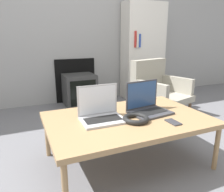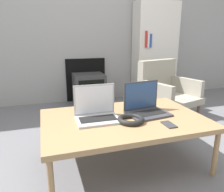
{
  "view_description": "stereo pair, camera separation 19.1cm",
  "coord_description": "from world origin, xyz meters",
  "px_view_note": "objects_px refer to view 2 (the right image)",
  "views": [
    {
      "loc": [
        -0.74,
        -1.18,
        0.98
      ],
      "look_at": [
        0.0,
        0.51,
        0.48
      ],
      "focal_mm": 35.0,
      "sensor_mm": 36.0,
      "label": 1
    },
    {
      "loc": [
        -0.56,
        -1.25,
        0.98
      ],
      "look_at": [
        0.0,
        0.51,
        0.48
      ],
      "focal_mm": 35.0,
      "sensor_mm": 36.0,
      "label": 2
    }
  ],
  "objects_px": {
    "laptop_left": "(97,112)",
    "tv": "(89,89)",
    "headphones": "(131,120)",
    "phone": "(169,125)",
    "armchair": "(165,88)",
    "laptop_right": "(145,107)"
  },
  "relations": [
    {
      "from": "laptop_left",
      "to": "tv",
      "type": "relative_size",
      "value": 0.71
    },
    {
      "from": "laptop_left",
      "to": "headphones",
      "type": "relative_size",
      "value": 1.64
    },
    {
      "from": "headphones",
      "to": "phone",
      "type": "xyz_separation_m",
      "value": [
        0.23,
        -0.13,
        -0.01
      ]
    },
    {
      "from": "laptop_left",
      "to": "phone",
      "type": "xyz_separation_m",
      "value": [
        0.45,
        -0.27,
        -0.05
      ]
    },
    {
      "from": "laptop_left",
      "to": "armchair",
      "type": "height_order",
      "value": "armchair"
    },
    {
      "from": "laptop_right",
      "to": "armchair",
      "type": "xyz_separation_m",
      "value": [
        0.69,
        0.84,
        -0.09
      ]
    },
    {
      "from": "laptop_right",
      "to": "tv",
      "type": "bearing_deg",
      "value": 87.24
    },
    {
      "from": "headphones",
      "to": "armchair",
      "type": "height_order",
      "value": "armchair"
    },
    {
      "from": "phone",
      "to": "armchair",
      "type": "height_order",
      "value": "armchair"
    },
    {
      "from": "laptop_left",
      "to": "headphones",
      "type": "bearing_deg",
      "value": -31.34
    },
    {
      "from": "laptop_right",
      "to": "tv",
      "type": "xyz_separation_m",
      "value": [
        -0.13,
        1.6,
        -0.22
      ]
    },
    {
      "from": "laptop_right",
      "to": "headphones",
      "type": "bearing_deg",
      "value": -149.9
    },
    {
      "from": "laptop_left",
      "to": "laptop_right",
      "type": "height_order",
      "value": "same"
    },
    {
      "from": "laptop_left",
      "to": "armchair",
      "type": "xyz_separation_m",
      "value": [
        1.09,
        0.84,
        -0.09
      ]
    },
    {
      "from": "armchair",
      "to": "tv",
      "type": "bearing_deg",
      "value": 121.21
    },
    {
      "from": "laptop_right",
      "to": "tv",
      "type": "distance_m",
      "value": 1.62
    },
    {
      "from": "laptop_right",
      "to": "laptop_left",
      "type": "bearing_deg",
      "value": 172.57
    },
    {
      "from": "headphones",
      "to": "laptop_left",
      "type": "bearing_deg",
      "value": 147.67
    },
    {
      "from": "tv",
      "to": "armchair",
      "type": "xyz_separation_m",
      "value": [
        0.82,
        -0.76,
        0.12
      ]
    },
    {
      "from": "headphones",
      "to": "phone",
      "type": "bearing_deg",
      "value": -30.03
    },
    {
      "from": "laptop_right",
      "to": "headphones",
      "type": "relative_size",
      "value": 1.76
    },
    {
      "from": "laptop_left",
      "to": "armchair",
      "type": "distance_m",
      "value": 1.38
    }
  ]
}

